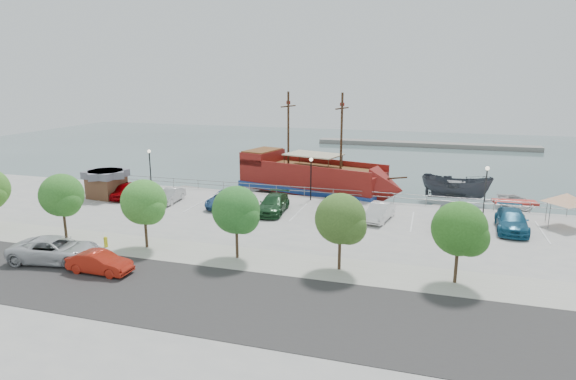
# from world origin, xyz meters

# --- Properties ---
(ground) EXTENTS (160.00, 160.00, 0.00)m
(ground) POSITION_xyz_m (0.00, 0.00, -1.00)
(ground) COLOR #3E5354
(land_slab) EXTENTS (100.00, 58.00, 1.20)m
(land_slab) POSITION_xyz_m (0.00, -21.00, -0.60)
(land_slab) COLOR gray
(land_slab) RESTS_ON ground
(street) EXTENTS (100.00, 8.00, 0.04)m
(street) POSITION_xyz_m (0.00, -16.00, 0.01)
(street) COLOR #2F2D2C
(street) RESTS_ON land_slab
(sidewalk) EXTENTS (100.00, 4.00, 0.05)m
(sidewalk) POSITION_xyz_m (0.00, -10.00, 0.01)
(sidewalk) COLOR #9F9D8E
(sidewalk) RESTS_ON land_slab
(seawall_railing) EXTENTS (50.00, 0.06, 1.00)m
(seawall_railing) POSITION_xyz_m (0.00, 7.80, 0.53)
(seawall_railing) COLOR gray
(seawall_railing) RESTS_ON land_slab
(far_shore) EXTENTS (40.00, 3.00, 0.80)m
(far_shore) POSITION_xyz_m (10.00, 55.00, -0.60)
(far_shore) COLOR gray
(far_shore) RESTS_ON ground
(pirate_ship) EXTENTS (19.17, 9.57, 11.86)m
(pirate_ship) POSITION_xyz_m (0.02, 11.63, 0.99)
(pirate_ship) COLOR maroon
(pirate_ship) RESTS_ON ground
(patrol_boat) EXTENTS (7.60, 4.23, 2.78)m
(patrol_boat) POSITION_xyz_m (13.89, 13.53, 0.39)
(patrol_boat) COLOR #3C4049
(patrol_boat) RESTS_ON ground
(speedboat) EXTENTS (5.45, 7.01, 1.33)m
(speedboat) POSITION_xyz_m (19.26, 11.03, -0.33)
(speedboat) COLOR silver
(speedboat) RESTS_ON ground
(dock_west) EXTENTS (8.02, 3.65, 0.44)m
(dock_west) POSITION_xyz_m (-13.02, 9.20, -0.78)
(dock_west) COLOR gray
(dock_west) RESTS_ON ground
(dock_mid) EXTENTS (7.18, 2.88, 0.40)m
(dock_mid) POSITION_xyz_m (8.06, 9.20, -0.80)
(dock_mid) COLOR slate
(dock_mid) RESTS_ON ground
(dock_east) EXTENTS (6.68, 3.57, 0.37)m
(dock_east) POSITION_xyz_m (14.52, 9.20, -0.82)
(dock_east) COLOR slate
(dock_east) RESTS_ON ground
(shed) EXTENTS (3.68, 3.68, 2.75)m
(shed) POSITION_xyz_m (-20.11, 1.75, 1.47)
(shed) COLOR brown
(shed) RESTS_ON land_slab
(canopy_tent) EXTENTS (4.24, 4.24, 3.20)m
(canopy_tent) POSITION_xyz_m (21.94, 4.30, 2.78)
(canopy_tent) COLOR slate
(canopy_tent) RESTS_ON land_slab
(street_van) EXTENTS (6.35, 3.71, 1.66)m
(street_van) POSITION_xyz_m (-12.23, -14.05, 0.83)
(street_van) COLOR silver
(street_van) RESTS_ON street
(street_sedan) EXTENTS (4.18, 1.51, 1.37)m
(street_sedan) POSITION_xyz_m (-8.25, -14.80, 0.68)
(street_sedan) COLOR #B12112
(street_sedan) RESTS_ON street
(fire_hydrant) EXTENTS (0.29, 0.29, 0.83)m
(fire_hydrant) POSITION_xyz_m (-10.85, -10.80, 0.45)
(fire_hydrant) COLOR yellow
(fire_hydrant) RESTS_ON sidewalk
(lamp_post_left) EXTENTS (0.36, 0.36, 4.28)m
(lamp_post_left) POSITION_xyz_m (-18.00, 6.50, 2.94)
(lamp_post_left) COLOR black
(lamp_post_left) RESTS_ON land_slab
(lamp_post_mid) EXTENTS (0.36, 0.36, 4.28)m
(lamp_post_mid) POSITION_xyz_m (0.00, 6.50, 2.94)
(lamp_post_mid) COLOR black
(lamp_post_mid) RESTS_ON land_slab
(lamp_post_right) EXTENTS (0.36, 0.36, 4.28)m
(lamp_post_right) POSITION_xyz_m (16.00, 6.50, 2.94)
(lamp_post_right) COLOR black
(lamp_post_right) RESTS_ON land_slab
(tree_b) EXTENTS (3.30, 3.20, 5.00)m
(tree_b) POSITION_xyz_m (-14.85, -10.07, 3.30)
(tree_b) COLOR #473321
(tree_b) RESTS_ON sidewalk
(tree_c) EXTENTS (3.30, 3.20, 5.00)m
(tree_c) POSITION_xyz_m (-7.85, -10.07, 3.30)
(tree_c) COLOR #473321
(tree_c) RESTS_ON sidewalk
(tree_d) EXTENTS (3.30, 3.20, 5.00)m
(tree_d) POSITION_xyz_m (-0.85, -10.07, 3.30)
(tree_d) COLOR #473321
(tree_d) RESTS_ON sidewalk
(tree_e) EXTENTS (3.30, 3.20, 5.00)m
(tree_e) POSITION_xyz_m (6.15, -10.07, 3.30)
(tree_e) COLOR #473321
(tree_e) RESTS_ON sidewalk
(tree_f) EXTENTS (3.30, 3.20, 5.00)m
(tree_f) POSITION_xyz_m (13.15, -10.07, 3.30)
(tree_f) COLOR #473321
(tree_f) RESTS_ON sidewalk
(parked_car_a) EXTENTS (2.72, 4.81, 1.54)m
(parked_car_a) POSITION_xyz_m (-18.15, 2.06, 0.77)
(parked_car_a) COLOR #8F0207
(parked_car_a) RESTS_ON land_slab
(parked_car_b) EXTENTS (1.68, 4.14, 1.34)m
(parked_car_b) POSITION_xyz_m (-12.89, 1.81, 0.67)
(parked_car_b) COLOR #B2B2B2
(parked_car_b) RESTS_ON land_slab
(parked_car_c) EXTENTS (2.56, 5.26, 1.44)m
(parked_car_c) POSITION_xyz_m (-7.25, 1.98, 0.72)
(parked_car_c) COLOR navy
(parked_car_c) RESTS_ON land_slab
(parked_car_d) EXTENTS (2.64, 5.61, 1.58)m
(parked_car_d) POSITION_xyz_m (-2.17, 1.28, 0.79)
(parked_car_d) COLOR #1B4423
(parked_car_d) RESTS_ON land_slab
(parked_car_e) EXTENTS (2.76, 4.93, 1.59)m
(parked_car_e) POSITION_xyz_m (3.10, 1.86, 0.79)
(parked_car_e) COLOR black
(parked_car_e) RESTS_ON land_slab
(parked_car_f) EXTENTS (2.43, 4.73, 1.49)m
(parked_car_f) POSITION_xyz_m (7.26, 1.58, 0.74)
(parked_car_f) COLOR white
(parked_car_f) RESTS_ON land_slab
(parked_car_g) EXTENTS (3.42, 6.28, 1.67)m
(parked_car_g) POSITION_xyz_m (13.31, 1.27, 0.84)
(parked_car_g) COLOR slate
(parked_car_g) RESTS_ON land_slab
(parked_car_h) EXTENTS (2.55, 5.75, 1.64)m
(parked_car_h) POSITION_xyz_m (17.66, 1.82, 0.82)
(parked_car_h) COLOR #175273
(parked_car_h) RESTS_ON land_slab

